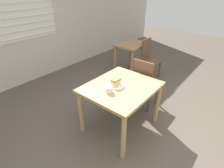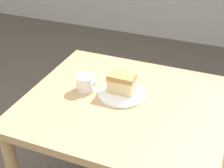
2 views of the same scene
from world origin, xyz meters
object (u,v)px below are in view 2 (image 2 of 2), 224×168
at_px(dining_table_near, 125,117).
at_px(coffee_mug, 86,83).
at_px(plate, 122,94).
at_px(cake_slice, 122,83).

relative_size(dining_table_near, coffee_mug, 9.96).
bearing_deg(coffee_mug, dining_table_near, -5.14).
xyz_separation_m(plate, cake_slice, (-0.01, 0.01, 0.05)).
bearing_deg(plate, dining_table_near, -48.75).
bearing_deg(dining_table_near, cake_slice, 128.59).
height_order(dining_table_near, plate, plate).
height_order(dining_table_near, cake_slice, cake_slice).
xyz_separation_m(dining_table_near, cake_slice, (-0.04, 0.05, 0.16)).
distance_m(cake_slice, coffee_mug, 0.19).
bearing_deg(dining_table_near, plate, 131.25).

